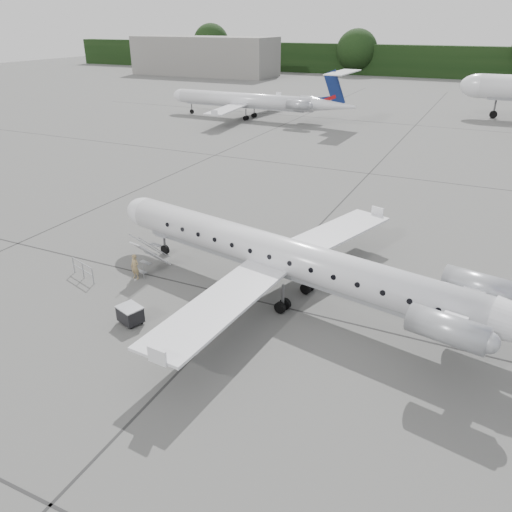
% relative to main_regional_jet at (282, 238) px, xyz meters
% --- Properties ---
extents(ground, '(320.00, 320.00, 0.00)m').
position_rel_main_regional_jet_xyz_m(ground, '(2.51, -3.78, -3.50)').
color(ground, '#585855').
rests_on(ground, ground).
extents(treeline, '(260.00, 4.00, 8.00)m').
position_rel_main_regional_jet_xyz_m(treeline, '(2.51, 126.22, 0.50)').
color(treeline, black).
rests_on(treeline, ground).
extents(terminal_building, '(40.00, 14.00, 10.00)m').
position_rel_main_regional_jet_xyz_m(terminal_building, '(-67.49, 106.22, 1.50)').
color(terminal_building, slate).
rests_on(terminal_building, ground).
extents(main_regional_jet, '(30.73, 24.78, 7.00)m').
position_rel_main_regional_jet_xyz_m(main_regional_jet, '(0.00, 0.00, 0.00)').
color(main_regional_jet, silver).
rests_on(main_regional_jet, ground).
extents(airstair, '(1.29, 2.40, 2.20)m').
position_rel_main_regional_jet_xyz_m(airstair, '(-8.33, -0.50, -2.40)').
color(airstair, silver).
rests_on(airstair, ground).
extents(passenger, '(0.59, 0.41, 1.55)m').
position_rel_main_regional_jet_xyz_m(passenger, '(-8.59, -1.76, -2.73)').
color(passenger, '#977E52').
rests_on(passenger, ground).
extents(safety_railing, '(2.12, 0.74, 1.00)m').
position_rel_main_regional_jet_xyz_m(safety_railing, '(-11.41, -3.07, -3.00)').
color(safety_railing, '#93969B').
rests_on(safety_railing, ground).
extents(baggage_cart, '(1.39, 1.26, 1.00)m').
position_rel_main_regional_jet_xyz_m(baggage_cart, '(-5.80, -5.80, -3.00)').
color(baggage_cart, black).
rests_on(baggage_cart, ground).
extents(bg_regional_left, '(29.69, 21.77, 7.64)m').
position_rel_main_regional_jet_xyz_m(bg_regional_left, '(-26.79, 49.10, 0.32)').
color(bg_regional_left, silver).
rests_on(bg_regional_left, ground).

